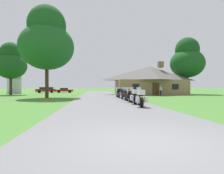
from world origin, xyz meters
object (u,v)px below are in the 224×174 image
object	(u,v)px
motorcycle_blue_sixth_in_row	(119,93)
motorcycle_white_fourth_in_row	(126,95)
motorcycle_orange_third_in_row	(129,96)
parked_red_suv_far_left	(46,90)
tree_left_far	(11,62)
parked_red_sedan_far_left	(64,90)
metal_silo_distant	(14,77)
motorcycle_white_farthest_in_row	(118,93)
tree_left_near	(47,41)
tree_right_of_lodge	(187,59)
motorcycle_blue_fifth_in_row	(122,94)
bystander_white_shirt_near_lodge	(161,90)
motorcycle_red_second_in_row	(134,97)
motorcycle_white_nearest_to_camera	(141,98)

from	to	relation	value
motorcycle_blue_sixth_in_row	motorcycle_white_fourth_in_row	bearing A→B (deg)	-82.24
motorcycle_orange_third_in_row	parked_red_suv_far_left	xyz separation A→B (m)	(-14.78, 30.94, 0.17)
tree_left_far	parked_red_sedan_far_left	xyz separation A→B (m)	(7.24, 13.12, -5.14)
metal_silo_distant	parked_red_sedan_far_left	distance (m)	11.48
tree_left_far	motorcycle_white_fourth_in_row	bearing A→B (deg)	-42.61
motorcycle_white_farthest_in_row	tree_left_near	xyz separation A→B (m)	(-9.06, -0.16, 6.66)
parked_red_suv_far_left	tree_right_of_lodge	bearing A→B (deg)	-124.82
motorcycle_blue_fifth_in_row	motorcycle_orange_third_in_row	bearing A→B (deg)	-80.13
motorcycle_blue_fifth_in_row	parked_red_suv_far_left	bearing A→B (deg)	129.45
motorcycle_white_farthest_in_row	tree_left_near	world-z (taller)	tree_left_near
bystander_white_shirt_near_lodge	tree_left_far	size ratio (longest dim) A/B	0.18
motorcycle_orange_third_in_row	tree_left_near	world-z (taller)	tree_left_near
metal_silo_distant	parked_red_suv_far_left	size ratio (longest dim) A/B	1.47
motorcycle_orange_third_in_row	parked_red_suv_far_left	size ratio (longest dim) A/B	0.43
motorcycle_white_farthest_in_row	metal_silo_distant	size ratio (longest dim) A/B	0.29
motorcycle_red_second_in_row	parked_red_sedan_far_left	size ratio (longest dim) A/B	0.46
motorcycle_white_farthest_in_row	motorcycle_orange_third_in_row	bearing A→B (deg)	-89.67
motorcycle_white_nearest_to_camera	parked_red_sedan_far_left	xyz separation A→B (m)	(-10.46, 35.72, 0.03)
motorcycle_white_nearest_to_camera	motorcycle_red_second_in_row	size ratio (longest dim) A/B	1.00
metal_silo_distant	motorcycle_white_fourth_in_row	bearing A→B (deg)	-50.31
motorcycle_white_fourth_in_row	bystander_white_shirt_near_lodge	bearing A→B (deg)	60.82
tree_left_far	metal_silo_distant	bearing A→B (deg)	108.53
tree_left_near	bystander_white_shirt_near_lodge	bearing A→B (deg)	15.94
motorcycle_white_farthest_in_row	motorcycle_white_nearest_to_camera	bearing A→B (deg)	-89.87
motorcycle_red_second_in_row	motorcycle_blue_fifth_in_row	xyz separation A→B (m)	(0.06, 6.35, 0.01)
parked_red_sedan_far_left	metal_silo_distant	bearing A→B (deg)	101.73
motorcycle_white_fourth_in_row	tree_right_of_lodge	world-z (taller)	tree_right_of_lodge
motorcycle_blue_fifth_in_row	motorcycle_blue_sixth_in_row	distance (m)	2.18
motorcycle_white_fourth_in_row	parked_red_suv_far_left	bearing A→B (deg)	122.96
motorcycle_blue_sixth_in_row	motorcycle_white_farthest_in_row	distance (m)	1.74
motorcycle_blue_fifth_in_row	motorcycle_blue_sixth_in_row	bearing A→B (deg)	102.75
motorcycle_white_farthest_in_row	motorcycle_white_fourth_in_row	bearing A→B (deg)	-89.23
motorcycle_orange_third_in_row	motorcycle_white_fourth_in_row	size ratio (longest dim) A/B	1.00
motorcycle_white_nearest_to_camera	tree_right_of_lodge	xyz separation A→B (m)	(15.00, 22.64, 6.16)
motorcycle_blue_sixth_in_row	parked_red_sedan_far_left	world-z (taller)	motorcycle_blue_sixth_in_row
tree_left_near	motorcycle_white_nearest_to_camera	bearing A→B (deg)	-53.74
motorcycle_orange_third_in_row	metal_silo_distant	distance (m)	34.07
motorcycle_blue_fifth_in_row	bystander_white_shirt_near_lodge	distance (m)	11.37
motorcycle_white_farthest_in_row	metal_silo_distant	bearing A→B (deg)	138.19
motorcycle_white_farthest_in_row	tree_right_of_lodge	world-z (taller)	tree_right_of_lodge
motorcycle_red_second_in_row	bystander_white_shirt_near_lodge	world-z (taller)	bystander_white_shirt_near_lodge
motorcycle_white_nearest_to_camera	parked_red_sedan_far_left	bearing A→B (deg)	113.37
motorcycle_blue_sixth_in_row	parked_red_suv_far_left	size ratio (longest dim) A/B	0.43
motorcycle_white_nearest_to_camera	tree_right_of_lodge	size ratio (longest dim) A/B	0.19
motorcycle_white_farthest_in_row	tree_left_far	bearing A→B (deg)	150.57
motorcycle_white_nearest_to_camera	motorcycle_blue_sixth_in_row	size ratio (longest dim) A/B	1.00
bystander_white_shirt_near_lodge	motorcycle_blue_fifth_in_row	bearing A→B (deg)	123.96
tree_left_far	parked_red_sedan_far_left	bearing A→B (deg)	61.11
motorcycle_white_nearest_to_camera	metal_silo_distant	distance (m)	37.41
motorcycle_red_second_in_row	bystander_white_shirt_near_lodge	size ratio (longest dim) A/B	1.25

